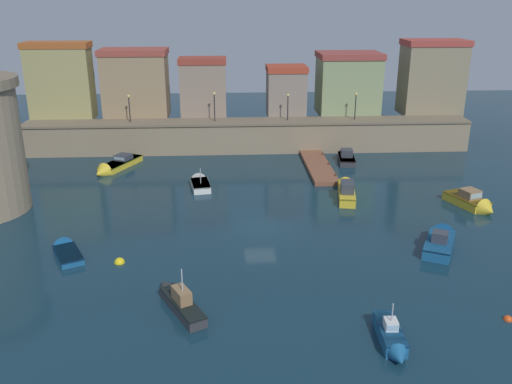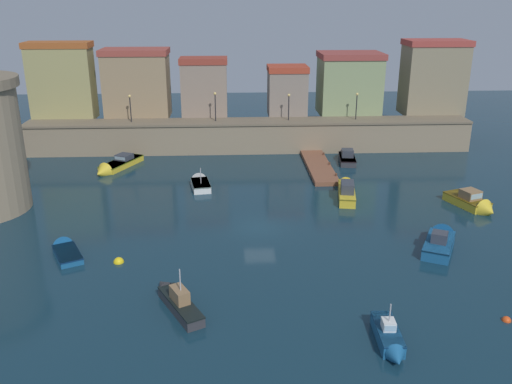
# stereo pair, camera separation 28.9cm
# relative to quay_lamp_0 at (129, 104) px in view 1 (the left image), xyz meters

# --- Properties ---
(ground_plane) EXTENTS (128.25, 128.25, 0.00)m
(ground_plane) POSITION_rel_quay_lamp_0_xyz_m (13.80, -23.17, -5.81)
(ground_plane) COLOR #112D3D
(quay_wall) EXTENTS (52.43, 3.89, 3.67)m
(quay_wall) POSITION_rel_quay_lamp_0_xyz_m (13.80, 0.00, -3.96)
(quay_wall) COLOR gray
(quay_wall) RESTS_ON ground
(old_town_backdrop) EXTENTS (53.07, 5.98, 9.11)m
(old_town_backdrop) POSITION_rel_quay_lamp_0_xyz_m (15.21, 4.07, 1.70)
(old_town_backdrop) COLOR #9D955C
(old_town_backdrop) RESTS_ON ground
(pier_dock) EXTENTS (2.54, 11.61, 0.70)m
(pier_dock) POSITION_rel_quay_lamp_0_xyz_m (21.06, -7.60, -5.59)
(pier_dock) COLOR brown
(pier_dock) RESTS_ON ground
(quay_lamp_0) EXTENTS (0.32, 0.32, 3.18)m
(quay_lamp_0) POSITION_rel_quay_lamp_0_xyz_m (0.00, 0.00, 0.00)
(quay_lamp_0) COLOR black
(quay_lamp_0) RESTS_ON quay_wall
(quay_lamp_1) EXTENTS (0.32, 0.32, 3.39)m
(quay_lamp_1) POSITION_rel_quay_lamp_0_xyz_m (9.85, -0.00, 0.12)
(quay_lamp_1) COLOR black
(quay_lamp_1) RESTS_ON quay_wall
(quay_lamp_2) EXTENTS (0.32, 0.32, 3.13)m
(quay_lamp_2) POSITION_rel_quay_lamp_0_xyz_m (18.47, 0.00, -0.02)
(quay_lamp_2) COLOR black
(quay_lamp_2) RESTS_ON quay_wall
(quay_lamp_3) EXTENTS (0.32, 0.32, 3.18)m
(quay_lamp_3) POSITION_rel_quay_lamp_0_xyz_m (26.53, 0.00, 0.00)
(quay_lamp_3) COLOR black
(quay_lamp_3) RESTS_ON quay_wall
(moored_boat_0) EXTENTS (3.56, 5.52, 2.06)m
(moored_boat_0) POSITION_rel_quay_lamp_0_xyz_m (32.82, -19.85, -5.29)
(moored_boat_0) COLOR gold
(moored_boat_0) RESTS_ON ground
(moored_boat_1) EXTENTS (1.36, 4.40, 2.52)m
(moored_boat_1) POSITION_rel_quay_lamp_0_xyz_m (19.89, -39.28, -5.36)
(moored_boat_1) COLOR #195689
(moored_boat_1) RESTS_ON ground
(moored_boat_4) EXTENTS (2.57, 7.18, 2.01)m
(moored_boat_4) POSITION_rel_quay_lamp_0_xyz_m (22.32, -16.01, -5.21)
(moored_boat_4) COLOR gold
(moored_boat_4) RESTS_ON ground
(moored_boat_5) EXTENTS (4.74, 7.29, 1.81)m
(moored_boat_5) POSITION_rel_quay_lamp_0_xyz_m (-0.87, -6.73, -5.41)
(moored_boat_5) COLOR gold
(moored_boat_5) RESTS_ON ground
(moored_boat_6) EXTENTS (2.26, 4.44, 2.63)m
(moored_boat_6) POSITION_rel_quay_lamp_0_xyz_m (8.48, -12.74, -5.45)
(moored_boat_6) COLOR white
(moored_boat_6) RESTS_ON ground
(moored_boat_7) EXTENTS (3.64, 5.65, 3.06)m
(moored_boat_7) POSITION_rel_quay_lamp_0_xyz_m (8.13, -34.73, -5.32)
(moored_boat_7) COLOR #333338
(moored_boat_7) RESTS_ON ground
(moored_boat_8) EXTENTS (3.28, 4.53, 1.48)m
(moored_boat_8) POSITION_rel_quay_lamp_0_xyz_m (-0.65, -27.00, -5.55)
(moored_boat_8) COLOR #195689
(moored_boat_8) RESTS_ON ground
(moored_boat_9) EXTENTS (2.28, 5.50, 1.94)m
(moored_boat_9) POSITION_rel_quay_lamp_0_xyz_m (24.68, -4.65, -5.34)
(moored_boat_9) COLOR #333338
(moored_boat_9) RESTS_ON ground
(moored_boat_10) EXTENTS (4.21, 5.86, 2.06)m
(moored_boat_10) POSITION_rel_quay_lamp_0_xyz_m (27.11, -27.22, -5.31)
(moored_boat_10) COLOR #195689
(moored_boat_10) RESTS_ON ground
(mooring_buoy_0) EXTENTS (0.74, 0.74, 0.74)m
(mooring_buoy_0) POSITION_rel_quay_lamp_0_xyz_m (3.53, -28.73, -5.81)
(mooring_buoy_0) COLOR yellow
(mooring_buoy_0) RESTS_ON ground
(mooring_buoy_1) EXTENTS (0.53, 0.53, 0.53)m
(mooring_buoy_1) POSITION_rel_quay_lamp_0_xyz_m (27.37, -37.21, -5.81)
(mooring_buoy_1) COLOR #EA4C19
(mooring_buoy_1) RESTS_ON ground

